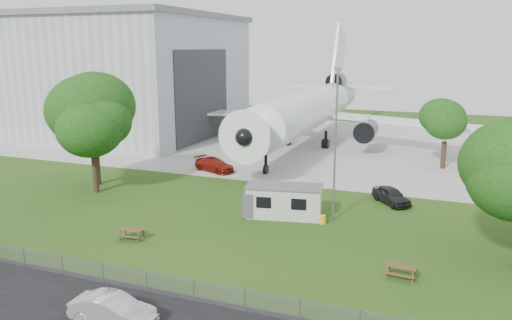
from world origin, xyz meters
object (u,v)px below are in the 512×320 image
(picnic_west, at_px, (132,239))
(hangar, at_px, (96,73))
(site_cabin, at_px, (284,201))
(picnic_east, at_px, (400,278))
(airliner, at_px, (308,108))
(car_centre_sedan, at_px, (113,310))

(picnic_west, bearing_deg, hangar, 125.89)
(site_cabin, relative_size, picnic_east, 3.86)
(picnic_west, bearing_deg, airliner, 81.57)
(hangar, xyz_separation_m, picnic_west, (33.46, -39.01, -9.41))
(site_cabin, bearing_deg, hangar, 144.36)
(hangar, height_order, site_cabin, hangar)
(picnic_east, xyz_separation_m, car_centre_sedan, (-13.03, -10.49, 0.73))
(hangar, relative_size, picnic_west, 23.89)
(airliner, height_order, picnic_east, airliner)
(hangar, xyz_separation_m, site_cabin, (42.23, -30.28, -8.09))
(site_cabin, bearing_deg, picnic_east, -39.08)
(site_cabin, xyz_separation_m, picnic_west, (-8.77, -8.73, -1.31))
(airliner, distance_m, site_cabin, 31.04)
(airliner, relative_size, car_centre_sedan, 10.72)
(hangar, bearing_deg, site_cabin, -35.64)
(hangar, distance_m, car_centre_sedan, 63.29)
(airliner, height_order, car_centre_sedan, airliner)
(picnic_west, xyz_separation_m, car_centre_sedan, (5.76, -9.90, 0.73))
(site_cabin, bearing_deg, airliner, 101.73)
(picnic_west, xyz_separation_m, picnic_east, (18.79, 0.59, 0.00))
(hangar, distance_m, picnic_east, 65.53)
(airliner, bearing_deg, picnic_west, -93.70)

